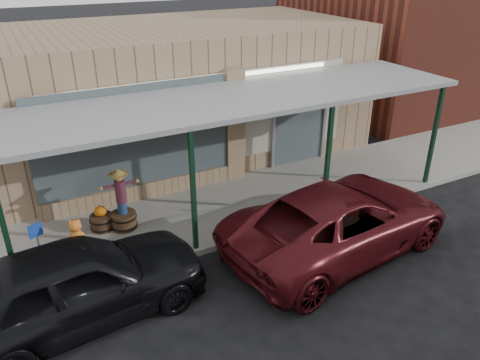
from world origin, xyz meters
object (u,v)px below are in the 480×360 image
barrel_pumpkin (102,220)px  handicap_sign (39,245)px  parked_sedan (75,283)px  barrel_scarecrow (122,208)px  car_maroon (339,220)px

barrel_pumpkin → handicap_sign: handicap_sign is taller
barrel_pumpkin → parked_sedan: size_ratio=0.14×
barrel_scarecrow → handicap_sign: bearing=-142.7°
barrel_scarecrow → parked_sedan: (-1.54, -2.58, 0.14)m
barrel_scarecrow → car_maroon: (4.20, -2.98, 0.10)m
parked_sedan → car_maroon: bearing=-100.1°
car_maroon → handicap_sign: bearing=67.2°
car_maroon → barrel_scarecrow: bearing=47.0°
parked_sedan → car_maroon: 5.75m
car_maroon → parked_sedan: bearing=78.4°
barrel_pumpkin → car_maroon: bearing=-34.1°
barrel_scarecrow → car_maroon: 5.15m
parked_sedan → car_maroon: (5.73, -0.41, -0.04)m
barrel_scarecrow → parked_sedan: bearing=-116.6°
barrel_scarecrow → parked_sedan: 3.00m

